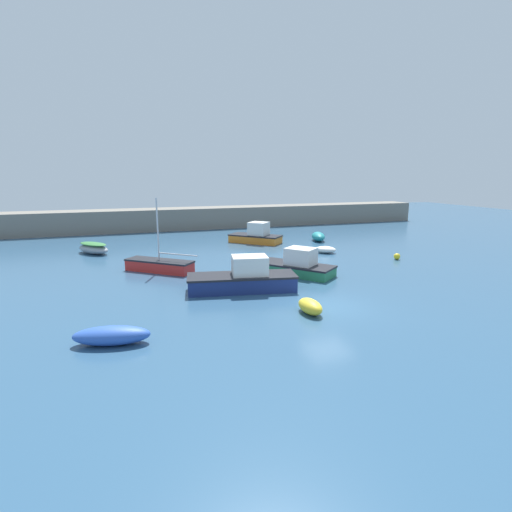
% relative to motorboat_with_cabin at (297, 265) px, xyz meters
% --- Properties ---
extents(ground_plane, '(120.00, 120.00, 0.20)m').
position_rel_motorboat_with_cabin_xyz_m(ground_plane, '(-1.23, -6.55, -0.74)').
color(ground_plane, '#2D5170').
extents(harbor_breakwater, '(59.75, 3.76, 2.57)m').
position_rel_motorboat_with_cabin_xyz_m(harbor_breakwater, '(-1.23, 25.43, 0.64)').
color(harbor_breakwater, slate).
rests_on(harbor_breakwater, ground_plane).
extents(motorboat_with_cabin, '(4.93, 5.43, 1.87)m').
position_rel_motorboat_with_cabin_xyz_m(motorboat_with_cabin, '(0.00, 0.00, 0.00)').
color(motorboat_with_cabin, '#287A4C').
rests_on(motorboat_with_cabin, ground_plane).
extents(cabin_cruiser_white, '(5.09, 5.06, 2.07)m').
position_rel_motorboat_with_cabin_xyz_m(cabin_cruiser_white, '(1.52, 12.83, 0.08)').
color(cabin_cruiser_white, orange).
rests_on(cabin_cruiser_white, ground_plane).
extents(fishing_dinghy_green, '(0.96, 1.83, 0.72)m').
position_rel_motorboat_with_cabin_xyz_m(fishing_dinghy_green, '(-2.63, -7.25, -0.28)').
color(fishing_dinghy_green, yellow).
rests_on(fishing_dinghy_green, ground_plane).
extents(dinghy_near_pier, '(2.16, 2.09, 0.59)m').
position_rel_motorboat_with_cabin_xyz_m(dinghy_near_pier, '(5.51, 6.05, -0.35)').
color(dinghy_near_pier, white).
rests_on(dinghy_near_pier, ground_plane).
extents(motorboat_grey_hull, '(6.65, 3.25, 2.05)m').
position_rel_motorboat_with_cabin_xyz_m(motorboat_grey_hull, '(-4.54, -2.37, 0.07)').
color(motorboat_grey_hull, navy).
rests_on(motorboat_grey_hull, ground_plane).
extents(open_tender_yellow, '(2.07, 3.11, 0.89)m').
position_rel_motorboat_with_cabin_xyz_m(open_tender_yellow, '(7.89, 11.92, -0.20)').
color(open_tender_yellow, teal).
rests_on(open_tender_yellow, ground_plane).
extents(rowboat_with_red_cover, '(3.25, 3.64, 0.96)m').
position_rel_motorboat_with_cabin_xyz_m(rowboat_with_red_cover, '(-13.49, 12.30, -0.16)').
color(rowboat_with_red_cover, gray).
rests_on(rowboat_with_red_cover, ground_plane).
extents(sailboat_twin_hulled, '(4.72, 4.31, 5.15)m').
position_rel_motorboat_with_cabin_xyz_m(sailboat_twin_hulled, '(-8.77, 3.97, -0.20)').
color(sailboat_twin_hulled, red).
rests_on(sailboat_twin_hulled, ground_plane).
extents(rowboat_white_midwater, '(3.25, 1.78, 0.75)m').
position_rel_motorboat_with_cabin_xyz_m(rowboat_white_midwater, '(-11.85, -7.90, -0.27)').
color(rowboat_white_midwater, '#2D56B7').
rests_on(rowboat_white_midwater, ground_plane).
extents(mooring_buoy_yellow, '(0.51, 0.51, 0.51)m').
position_rel_motorboat_with_cabin_xyz_m(mooring_buoy_yellow, '(9.60, 1.75, -0.39)').
color(mooring_buoy_yellow, yellow).
rests_on(mooring_buoy_yellow, ground_plane).
extents(mooring_buoy_red, '(0.37, 0.37, 0.37)m').
position_rel_motorboat_with_cabin_xyz_m(mooring_buoy_red, '(1.64, 5.49, -0.46)').
color(mooring_buoy_red, red).
rests_on(mooring_buoy_red, ground_plane).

